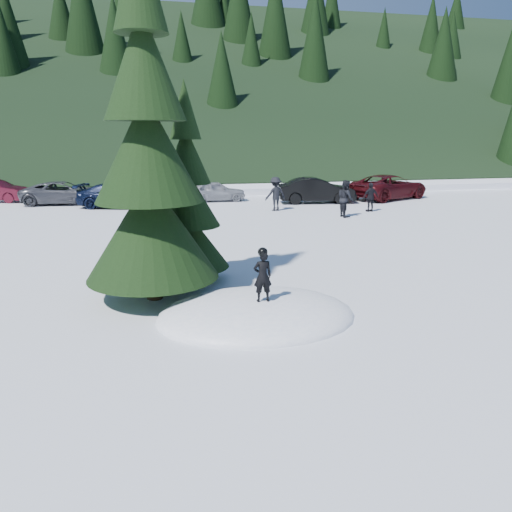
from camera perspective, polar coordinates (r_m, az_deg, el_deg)
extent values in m
plane|color=white|center=(11.27, 0.07, -6.96)|extent=(200.00, 200.00, 0.00)
ellipsoid|color=white|center=(11.27, 0.07, -6.96)|extent=(4.48, 3.52, 0.96)
cylinder|color=#322010|center=(12.52, -11.63, -1.74)|extent=(0.38, 0.38, 1.40)
cone|color=black|center=(12.28, -11.87, 3.18)|extent=(3.20, 3.20, 2.46)
cone|color=black|center=(12.09, -12.32, 11.87)|extent=(2.54, 2.54, 2.46)
cone|color=black|center=(12.18, -12.79, 20.64)|extent=(1.88, 1.88, 2.46)
cylinder|color=#322010|center=(13.97, -7.60, -0.80)|extent=(0.26, 0.26, 1.00)
cone|color=black|center=(13.82, -7.69, 1.85)|extent=(2.20, 2.20, 1.52)
cone|color=black|center=(13.63, -7.85, 6.58)|extent=(1.75, 1.75, 1.52)
cone|color=black|center=(13.54, -8.01, 11.41)|extent=(1.29, 1.29, 1.52)
cone|color=black|center=(13.54, -8.18, 16.28)|extent=(0.84, 0.84, 1.52)
imported|color=black|center=(10.65, 0.76, -2.32)|extent=(0.41, 0.28, 1.11)
imported|color=black|center=(24.94, 10.20, 6.48)|extent=(0.72, 0.90, 1.80)
imported|color=black|center=(26.92, 12.97, 6.57)|extent=(0.93, 0.48, 1.52)
imported|color=black|center=(26.56, 2.24, 7.10)|extent=(1.27, 0.91, 1.78)
imported|color=#46474D|center=(31.18, -21.12, 6.75)|extent=(4.85, 2.49, 1.31)
imported|color=black|center=(28.62, -15.41, 6.64)|extent=(4.92, 3.20, 1.32)
imported|color=gray|center=(30.45, -4.67, 7.40)|extent=(3.62, 1.51, 1.23)
imported|color=black|center=(29.82, 6.91, 7.46)|extent=(4.66, 2.11, 1.48)
imported|color=#380A0E|center=(32.51, 14.93, 7.65)|extent=(6.00, 4.57, 1.51)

